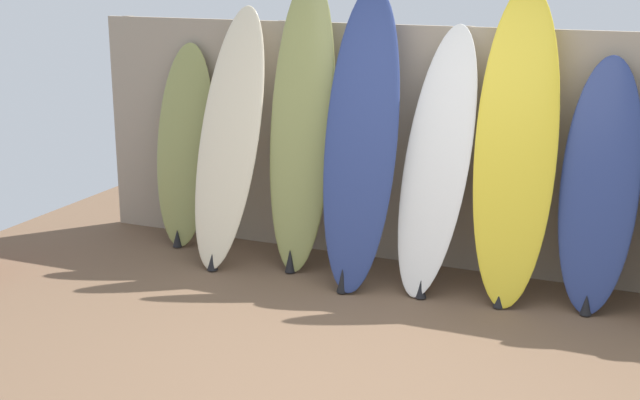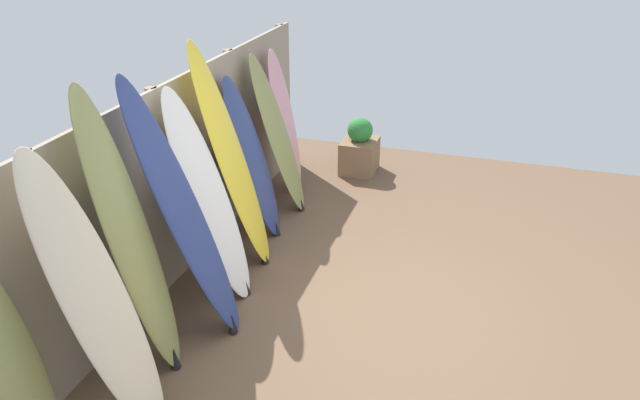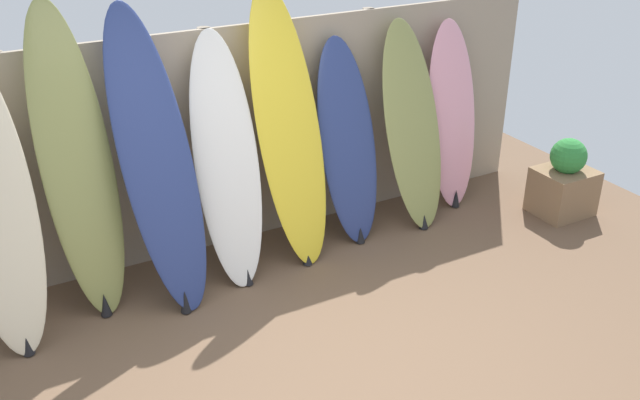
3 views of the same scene
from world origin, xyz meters
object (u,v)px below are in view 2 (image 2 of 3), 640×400
at_px(surfboard_white_4, 209,198).
at_px(surfboard_olive_7, 278,136).
at_px(surfboard_olive_0, 7,370).
at_px(surfboard_navy_3, 183,213).
at_px(surfboard_olive_2, 131,239).
at_px(surfboard_pink_8, 286,123).
at_px(surfboard_yellow_5, 232,159).
at_px(surfboard_navy_6, 253,160).
at_px(surfboard_cream_1, 97,301).
at_px(planter_box, 360,149).

xyz_separation_m(surfboard_white_4, surfboard_olive_7, (1.70, 0.03, -0.04)).
xyz_separation_m(surfboard_olive_0, surfboard_white_4, (2.14, -0.18, 0.11)).
relative_size(surfboard_navy_3, surfboard_olive_7, 1.21).
distance_m(surfboard_olive_2, surfboard_white_4, 1.06).
xyz_separation_m(surfboard_olive_0, surfboard_navy_3, (1.60, -0.25, 0.24)).
distance_m(surfboard_white_4, surfboard_pink_8, 2.21).
height_order(surfboard_olive_0, surfboard_navy_3, surfboard_navy_3).
bearing_deg(surfboard_olive_7, surfboard_yellow_5, -179.78).
height_order(surfboard_olive_2, surfboard_pink_8, surfboard_olive_2).
bearing_deg(surfboard_pink_8, surfboard_olive_0, 179.48).
distance_m(surfboard_white_4, surfboard_navy_6, 1.09).
relative_size(surfboard_cream_1, surfboard_navy_6, 1.16).
height_order(surfboard_olive_0, surfboard_cream_1, surfboard_cream_1).
relative_size(surfboard_navy_3, surfboard_navy_6, 1.26).
relative_size(surfboard_navy_3, surfboard_pink_8, 1.25).
bearing_deg(planter_box, surfboard_white_4, 169.35).
relative_size(surfboard_white_4, planter_box, 2.57).
distance_m(surfboard_olive_0, surfboard_olive_2, 1.13).
xyz_separation_m(surfboard_white_4, planter_box, (2.97, -0.56, -0.60)).
bearing_deg(surfboard_yellow_5, surfboard_olive_2, 179.24).
height_order(surfboard_olive_0, surfboard_olive_7, surfboard_olive_7).
xyz_separation_m(surfboard_yellow_5, surfboard_olive_7, (1.17, 0.00, -0.19)).
bearing_deg(surfboard_white_4, surfboard_olive_0, 175.24).
relative_size(surfboard_white_4, surfboard_yellow_5, 0.87).
height_order(surfboard_olive_0, surfboard_pink_8, surfboard_pink_8).
distance_m(surfboard_olive_0, surfboard_pink_8, 4.35).
xyz_separation_m(surfboard_cream_1, surfboard_yellow_5, (2.13, 0.08, 0.09)).
bearing_deg(planter_box, surfboard_cream_1, 173.70).
bearing_deg(surfboard_pink_8, surfboard_yellow_5, -176.15).
bearing_deg(planter_box, surfboard_yellow_5, 166.51).
bearing_deg(surfboard_white_4, surfboard_olive_2, 177.42).
bearing_deg(surfboard_olive_2, surfboard_pink_8, 1.61).
xyz_separation_m(surfboard_cream_1, planter_box, (4.57, -0.51, -0.65)).
distance_m(surfboard_olive_7, planter_box, 1.51).
bearing_deg(surfboard_navy_3, surfboard_white_4, 7.64).
xyz_separation_m(surfboard_cream_1, surfboard_white_4, (1.60, 0.05, -0.05)).
distance_m(surfboard_olive_2, surfboard_pink_8, 3.26).
bearing_deg(surfboard_navy_6, surfboard_olive_2, -179.45).
relative_size(surfboard_olive_2, surfboard_olive_7, 1.24).
height_order(surfboard_yellow_5, planter_box, surfboard_yellow_5).
bearing_deg(surfboard_olive_2, surfboard_olive_7, -0.34).
xyz_separation_m(surfboard_yellow_5, surfboard_pink_8, (1.68, 0.11, -0.22)).
xyz_separation_m(surfboard_navy_3, surfboard_pink_8, (2.74, 0.21, -0.21)).
bearing_deg(surfboard_yellow_5, surfboard_olive_0, 176.74).
bearing_deg(planter_box, surfboard_olive_2, 171.42).
distance_m(surfboard_navy_3, surfboard_navy_6, 1.64).
xyz_separation_m(surfboard_olive_0, surfboard_cream_1, (0.54, -0.23, 0.16)).
xyz_separation_m(surfboard_olive_7, planter_box, (1.27, -0.59, -0.56)).
distance_m(surfboard_cream_1, surfboard_yellow_5, 2.14).
height_order(surfboard_navy_3, surfboard_pink_8, surfboard_navy_3).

